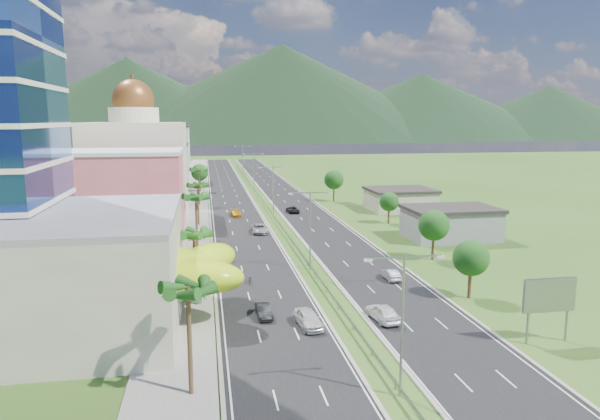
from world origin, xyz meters
TOP-DOWN VIEW (x-y plane):
  - ground at (0.00, 0.00)m, footprint 500.00×500.00m
  - road_left at (-7.50, 90.00)m, footprint 11.00×260.00m
  - road_right at (7.50, 90.00)m, footprint 11.00×260.00m
  - sidewalk_left at (-17.00, 90.00)m, footprint 7.00×260.00m
  - median_guardrail at (0.00, 71.99)m, footprint 0.10×216.06m
  - streetlight_median_a at (0.00, -25.00)m, footprint 6.04×0.25m
  - streetlight_median_b at (0.00, 10.00)m, footprint 6.04×0.25m
  - streetlight_median_c at (0.00, 50.00)m, footprint 6.04×0.25m
  - streetlight_median_d at (0.00, 95.00)m, footprint 6.04×0.25m
  - streetlight_median_e at (0.00, 140.00)m, footprint 6.04×0.25m
  - mall_podium at (-32.00, -6.00)m, footprint 30.00×24.00m
  - lime_canopy at (-20.00, -4.00)m, footprint 18.00×15.00m
  - pink_shophouse at (-28.00, 32.00)m, footprint 20.00×15.00m
  - domed_building at (-28.00, 55.00)m, footprint 20.00×20.00m
  - midrise_grey at (-27.00, 80.00)m, footprint 16.00×15.00m
  - midrise_beige at (-27.00, 102.00)m, footprint 16.00×15.00m
  - midrise_white at (-27.00, 125.00)m, footprint 16.00×15.00m
  - billboard at (17.00, -18.00)m, footprint 5.20×0.35m
  - shed_near at (28.00, 25.00)m, footprint 15.00×10.00m
  - shed_far at (30.00, 55.00)m, footprint 14.00×12.00m
  - palm_tree_a at (-15.50, -22.00)m, footprint 3.60×3.60m
  - palm_tree_b at (-15.50, 2.00)m, footprint 3.60×3.60m
  - palm_tree_c at (-15.50, 22.00)m, footprint 3.60×3.60m
  - palm_tree_d at (-15.50, 45.00)m, footprint 3.60×3.60m
  - palm_tree_e at (-15.50, 70.00)m, footprint 3.60×3.60m
  - leafy_tree_lfar at (-15.50, 95.00)m, footprint 4.90×4.90m
  - leafy_tree_ra at (16.00, -5.00)m, footprint 4.20×4.20m
  - leafy_tree_rb at (19.00, 12.00)m, footprint 4.55×4.55m
  - leafy_tree_rc at (22.00, 40.00)m, footprint 3.85×3.85m
  - leafy_tree_rd at (18.00, 70.00)m, footprint 4.90×4.90m
  - mountain_ridge at (60.00, 450.00)m, footprint 860.00×140.00m
  - car_white_near_left at (-4.22, -10.48)m, footprint 2.64×5.20m
  - car_dark_left at (-8.36, -7.00)m, footprint 1.57×4.10m
  - car_silver_mid_left at (-4.49, 35.38)m, footprint 2.69×5.72m
  - car_yellow_far_left at (-7.73, 53.18)m, footprint 2.42×4.95m
  - car_white_near_right at (3.70, -10.11)m, footprint 2.77×5.30m
  - car_silver_right at (9.37, 3.44)m, footprint 1.57×4.20m
  - car_dark_far_right at (5.06, 55.69)m, footprint 2.50×5.13m
  - motorcycle at (-8.77, 4.95)m, footprint 0.88×2.16m

SIDE VIEW (x-z plane):
  - ground at x=0.00m, z-range 0.00..0.00m
  - mountain_ridge at x=60.00m, z-range -45.00..45.00m
  - road_left at x=-7.50m, z-range 0.00..0.04m
  - road_right at x=7.50m, z-range 0.00..0.04m
  - sidewalk_left at x=-17.00m, z-range 0.00..0.12m
  - median_guardrail at x=0.00m, z-range 0.24..1.00m
  - car_dark_left at x=-8.36m, z-range 0.04..1.37m
  - motorcycle at x=-8.77m, z-range 0.04..1.38m
  - car_silver_right at x=9.37m, z-range 0.04..1.41m
  - car_yellow_far_left at x=-7.73m, z-range 0.04..1.43m
  - car_dark_far_right at x=5.06m, z-range 0.04..1.45m
  - car_silver_mid_left at x=-4.49m, z-range 0.04..1.62m
  - car_white_near_left at x=-4.22m, z-range 0.04..1.74m
  - car_white_near_right at x=3.70m, z-range 0.04..1.76m
  - shed_far at x=30.00m, z-range 0.00..4.40m
  - shed_near at x=28.00m, z-range 0.00..5.00m
  - leafy_tree_rc at x=22.00m, z-range 1.21..7.54m
  - billboard at x=17.00m, z-range 1.32..7.52m
  - leafy_tree_ra at x=16.00m, z-range 1.33..8.23m
  - lime_canopy at x=-20.00m, z-range 1.29..8.69m
  - leafy_tree_rb at x=19.00m, z-range 1.44..8.92m
  - mall_podium at x=-32.00m, z-range 0.00..11.00m
  - leafy_tree_lfar at x=-15.50m, z-range 1.55..9.60m
  - leafy_tree_rd at x=18.00m, z-range 1.55..9.60m
  - midrise_beige at x=-27.00m, z-range 0.00..13.00m
  - streetlight_median_a at x=0.00m, z-range 1.25..12.25m
  - streetlight_median_b at x=0.00m, z-range 1.25..12.25m
  - streetlight_median_c at x=0.00m, z-range 1.25..12.25m
  - streetlight_median_d at x=0.00m, z-range 1.25..12.25m
  - streetlight_median_e at x=0.00m, z-range 1.25..12.25m
  - palm_tree_b at x=-15.50m, z-range 3.01..11.11m
  - pink_shophouse at x=-28.00m, z-range 0.00..15.00m
  - palm_tree_d at x=-15.50m, z-range 3.24..11.84m
  - midrise_grey at x=-27.00m, z-range 0.00..16.00m
  - palm_tree_a at x=-15.50m, z-range 3.47..12.57m
  - palm_tree_e at x=-15.50m, z-range 3.61..13.01m
  - palm_tree_c at x=-15.50m, z-range 3.70..13.30m
  - midrise_white at x=-27.00m, z-range 0.00..18.00m
  - domed_building at x=-28.00m, z-range -3.00..25.70m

